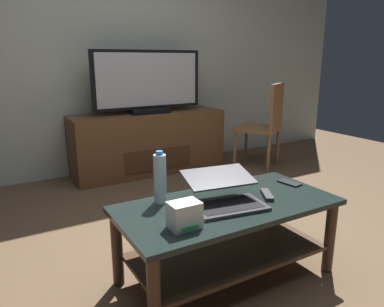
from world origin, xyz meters
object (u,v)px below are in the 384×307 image
television (148,83)px  water_bottle_near (160,178)px  coffee_table (227,227)px  dining_chair (265,122)px  cell_phone (290,183)px  router_box (184,215)px  media_cabinet (149,143)px  laptop (225,194)px  tv_remote (267,195)px

television → water_bottle_near: 2.00m
coffee_table → dining_chair: (1.59, 1.52, 0.21)m
water_bottle_near → cell_phone: 0.84m
television → router_box: size_ratio=8.35×
router_box → coffee_table: bearing=21.8°
cell_phone → dining_chair: bearing=44.9°
media_cabinet → laptop: (-0.45, -2.04, 0.18)m
coffee_table → cell_phone: size_ratio=8.47×
dining_chair → laptop: bearing=-136.7°
coffee_table → media_cabinet: bearing=78.2°
television → tv_remote: bearing=-95.1°
laptop → tv_remote: bearing=-5.3°
television → cell_phone: bearing=-87.5°
dining_chair → laptop: size_ratio=2.26×
media_cabinet → laptop: size_ratio=3.89×
laptop → tv_remote: laptop is taller
cell_phone → tv_remote: tv_remote is taller
dining_chair → laptop: 2.22m
television → router_box: (-0.77, -2.15, -0.44)m
coffee_table → laptop: laptop is taller
tv_remote → media_cabinet: bearing=113.9°
water_bottle_near → cell_phone: water_bottle_near is taller
laptop → cell_phone: 0.54m
router_box → water_bottle_near: 0.34m
laptop → cell_phone: bearing=7.2°
tv_remote → cell_phone: bearing=48.2°
coffee_table → dining_chair: size_ratio=1.26×
water_bottle_near → cell_phone: (0.82, -0.13, -0.13)m
coffee_table → television: television is taller
television → water_bottle_near: size_ratio=4.15×
cell_phone → tv_remote: (-0.27, -0.09, 0.01)m
coffee_table → water_bottle_near: (-0.31, 0.19, 0.27)m
coffee_table → cell_phone: (0.51, 0.06, 0.14)m
water_bottle_near → tv_remote: water_bottle_near is taller
router_box → tv_remote: (0.58, 0.10, -0.05)m
television → coffee_table: bearing=-101.9°
cell_phone → tv_remote: bearing=-169.2°
coffee_table → tv_remote: tv_remote is taller
water_bottle_near → dining_chair: bearing=35.0°
laptop → cell_phone: size_ratio=2.98×
laptop → television: bearing=77.4°
television → tv_remote: (-0.18, -2.05, -0.49)m
television → cell_phone: 2.02m
television → tv_remote: size_ratio=7.34×
tv_remote → water_bottle_near: bearing=-173.0°
dining_chair → router_box: 2.54m
media_cabinet → tv_remote: (-0.18, -2.07, 0.14)m
coffee_table → media_cabinet: media_cabinet is taller
water_bottle_near → tv_remote: 0.61m
tv_remote → coffee_table: bearing=-158.6°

